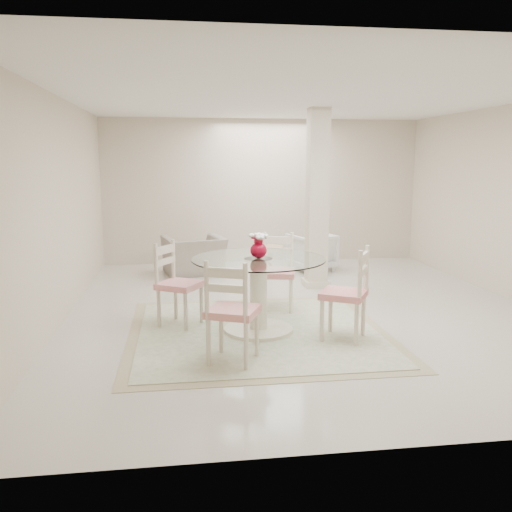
{
  "coord_description": "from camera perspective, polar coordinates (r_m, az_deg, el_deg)",
  "views": [
    {
      "loc": [
        -1.55,
        -6.73,
        1.93
      ],
      "look_at": [
        -0.71,
        -0.68,
        0.85
      ],
      "focal_mm": 38.0,
      "sensor_mm": 36.0,
      "label": 1
    }
  ],
  "objects": [
    {
      "name": "red_vase",
      "position": [
        5.99,
        0.3,
        1.14
      ],
      "size": [
        0.22,
        0.2,
        0.28
      ],
      "color": "#A40521",
      "rests_on": "dining_table"
    },
    {
      "name": "ground",
      "position": [
        7.17,
        4.94,
        -5.63
      ],
      "size": [
        7.0,
        7.0,
        0.0
      ],
      "primitive_type": "plane",
      "color": "beige",
      "rests_on": "ground"
    },
    {
      "name": "armchair_white",
      "position": [
        9.69,
        5.84,
        0.47
      ],
      "size": [
        0.9,
        0.91,
        0.66
      ],
      "primitive_type": "imported",
      "rotation": [
        0.0,
        0.0,
        3.47
      ],
      "color": "white",
      "rests_on": "ground"
    },
    {
      "name": "area_rug",
      "position": [
        6.22,
        0.26,
        -7.98
      ],
      "size": [
        2.92,
        2.92,
        0.02
      ],
      "color": "tan",
      "rests_on": "ground"
    },
    {
      "name": "dining_table",
      "position": [
        6.1,
        0.26,
        -4.14
      ],
      "size": [
        1.49,
        1.49,
        0.86
      ],
      "rotation": [
        0.0,
        0.0,
        -0.4
      ],
      "color": "#F0DFC5",
      "rests_on": "ground"
    },
    {
      "name": "dining_chair_east",
      "position": [
        5.88,
        9.92,
        -3.24
      ],
      "size": [
        0.62,
        0.62,
        1.13
      ],
      "rotation": [
        0.0,
        0.0,
        -2.09
      ],
      "color": "beige",
      "rests_on": "ground"
    },
    {
      "name": "dining_chair_north",
      "position": [
        7.04,
        2.29,
        -1.04
      ],
      "size": [
        0.53,
        0.53,
        1.1
      ],
      "rotation": [
        0.0,
        0.0,
        -0.22
      ],
      "color": "#F5EAC9",
      "rests_on": "ground"
    },
    {
      "name": "room_shell",
      "position": [
        6.91,
        5.17,
        9.36
      ],
      "size": [
        6.02,
        7.02,
        2.71
      ],
      "color": "beige",
      "rests_on": "ground"
    },
    {
      "name": "column",
      "position": [
        8.31,
        6.47,
        5.96
      ],
      "size": [
        0.3,
        0.3,
        2.7
      ],
      "primitive_type": "cube",
      "color": "beige",
      "rests_on": "ground"
    },
    {
      "name": "dining_chair_south",
      "position": [
        5.11,
        -2.7,
        -5.13
      ],
      "size": [
        0.6,
        0.6,
        1.13
      ],
      "rotation": [
        0.0,
        0.0,
        2.73
      ],
      "color": "beige",
      "rests_on": "ground"
    },
    {
      "name": "dining_chair_west",
      "position": [
        6.41,
        -8.57,
        -2.26
      ],
      "size": [
        0.61,
        0.61,
        1.1
      ],
      "rotation": [
        0.0,
        0.0,
        1.01
      ],
      "color": "beige",
      "rests_on": "ground"
    },
    {
      "name": "recliner_taupe",
      "position": [
        9.37,
        -6.54,
        0.06
      ],
      "size": [
        1.15,
        1.06,
        0.64
      ],
      "primitive_type": "imported",
      "rotation": [
        0.0,
        0.0,
        3.37
      ],
      "color": "gray",
      "rests_on": "ground"
    },
    {
      "name": "side_table",
      "position": [
        9.33,
        1.49,
        -0.52
      ],
      "size": [
        0.46,
        0.46,
        0.48
      ],
      "color": "tan",
      "rests_on": "ground"
    }
  ]
}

